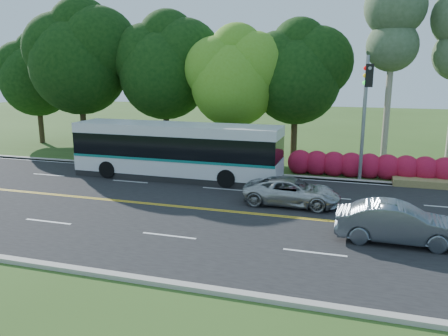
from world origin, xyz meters
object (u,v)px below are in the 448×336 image
(traffic_signal, at_px, (366,101))
(sedan, at_px, (398,223))
(suv, at_px, (292,192))
(transit_bus, at_px, (176,152))

(traffic_signal, bearing_deg, sedan, -79.55)
(traffic_signal, relative_size, sedan, 1.58)
(traffic_signal, xyz_separation_m, suv, (-3.08, -3.56, -4.03))
(transit_bus, xyz_separation_m, sedan, (11.58, -6.72, -0.84))
(traffic_signal, height_order, suv, traffic_signal)
(suv, bearing_deg, sedan, -127.76)
(traffic_signal, distance_m, transit_bus, 10.74)
(sedan, bearing_deg, transit_bus, 59.90)
(sedan, bearing_deg, traffic_signal, 10.48)
(traffic_signal, xyz_separation_m, transit_bus, (-10.28, -0.33, -3.08))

